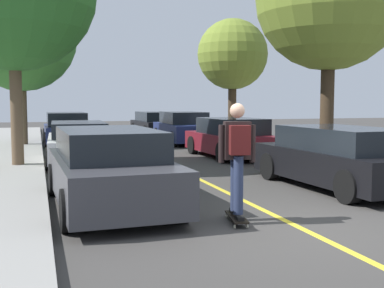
{
  "coord_description": "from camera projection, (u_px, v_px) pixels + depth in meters",
  "views": [
    {
      "loc": [
        -3.7,
        -6.28,
        1.89
      ],
      "look_at": [
        -0.08,
        5.19,
        0.83
      ],
      "focal_mm": 45.83,
      "sensor_mm": 36.0,
      "label": 1
    }
  ],
  "objects": [
    {
      "name": "parked_car_right_nearest",
      "position": [
        339.0,
        158.0,
        10.61
      ],
      "size": [
        2.06,
        4.43,
        1.33
      ],
      "color": "black",
      "rests_on": "ground"
    },
    {
      "name": "parked_car_right_near",
      "position": [
        231.0,
        138.0,
        16.5
      ],
      "size": [
        2.11,
        4.15,
        1.32
      ],
      "color": "maroon",
      "rests_on": "ground"
    },
    {
      "name": "parked_car_left_nearest",
      "position": [
        109.0,
        169.0,
        8.69
      ],
      "size": [
        2.03,
        4.4,
        1.39
      ],
      "color": "#38383D",
      "rests_on": "ground"
    },
    {
      "name": "street_tree_left_near",
      "position": [
        21.0,
        36.0,
        19.54
      ],
      "size": [
        4.41,
        4.41,
        6.54
      ],
      "color": "brown",
      "rests_on": "sidewalk_left"
    },
    {
      "name": "ground",
      "position": [
        303.0,
        229.0,
        7.24
      ],
      "size": [
        80.0,
        80.0,
        0.0
      ],
      "primitive_type": "plane",
      "color": "#3D3A38"
    },
    {
      "name": "parked_car_left_near",
      "position": [
        79.0,
        142.0,
        15.09
      ],
      "size": [
        2.03,
        4.57,
        1.24
      ],
      "color": "white",
      "rests_on": "ground"
    },
    {
      "name": "skateboarder",
      "position": [
        237.0,
        152.0,
        7.5
      ],
      "size": [
        0.59,
        0.71,
        1.75
      ],
      "color": "black",
      "rests_on": "skateboard"
    },
    {
      "name": "parked_car_left_far",
      "position": [
        66.0,
        129.0,
        21.29
      ],
      "size": [
        1.92,
        4.21,
        1.39
      ],
      "color": "navy",
      "rests_on": "ground"
    },
    {
      "name": "fire_hydrant",
      "position": [
        305.0,
        147.0,
        14.85
      ],
      "size": [
        0.2,
        0.2,
        0.7
      ],
      "color": "#B2140F",
      "rests_on": "sidewalk_right"
    },
    {
      "name": "parked_car_right_farthest",
      "position": [
        156.0,
        124.0,
        27.05
      ],
      "size": [
        2.08,
        4.46,
        1.3
      ],
      "color": "black",
      "rests_on": "ground"
    },
    {
      "name": "center_line",
      "position": [
        211.0,
        185.0,
        11.04
      ],
      "size": [
        0.12,
        39.2,
        0.01
      ],
      "primitive_type": "cube",
      "color": "gold",
      "rests_on": "ground"
    },
    {
      "name": "skateboard",
      "position": [
        236.0,
        217.0,
        7.62
      ],
      "size": [
        0.38,
        0.87,
        0.1
      ],
      "color": "black",
      "rests_on": "ground"
    },
    {
      "name": "street_tree_right_near",
      "position": [
        233.0,
        55.0,
        20.72
      ],
      "size": [
        2.98,
        2.98,
        5.21
      ],
      "color": "#3D2D1E",
      "rests_on": "sidewalk_right"
    },
    {
      "name": "parked_car_right_far",
      "position": [
        184.0,
        128.0,
        21.86
      ],
      "size": [
        2.01,
        4.5,
        1.41
      ],
      "color": "navy",
      "rests_on": "ground"
    }
  ]
}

